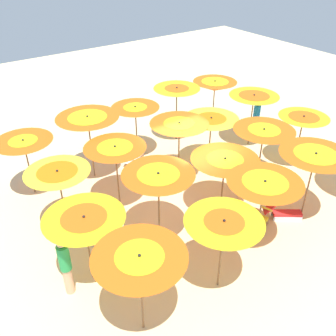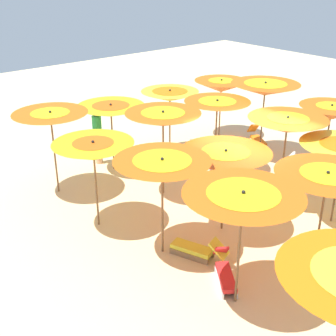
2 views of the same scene
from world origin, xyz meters
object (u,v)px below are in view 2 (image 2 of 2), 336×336
(beach_umbrella_6, at_px, (163,119))
(beach_umbrella_15, at_px, (221,86))
(beach_umbrella_16, at_px, (265,89))
(lounger_3, at_px, (196,249))
(lounger_0, at_px, (257,139))
(beach_umbrella_17, at_px, (331,113))
(beach_umbrella_5, at_px, (111,111))
(beach_umbrella_11, at_px, (217,106))
(beach_umbrella_3, at_px, (243,201))
(lounger_4, at_px, (304,165))
(beach_umbrella_2, at_px, (162,168))
(lounger_1, at_px, (197,155))
(beachgoer_0, at_px, (97,135))
(beach_umbrella_7, at_px, (225,158))
(beach_umbrella_1, at_px, (94,151))
(beach_umbrella_10, at_px, (170,96))
(beach_umbrella_0, at_px, (51,119))
(beach_umbrella_8, at_px, (327,182))
(beach_umbrella_12, at_px, (287,125))
(lounger_2, at_px, (225,274))

(beach_umbrella_6, height_order, beach_umbrella_15, beach_umbrella_6)
(beach_umbrella_6, bearing_deg, beach_umbrella_16, -178.92)
(lounger_3, bearing_deg, lounger_0, -81.37)
(beach_umbrella_17, relative_size, lounger_0, 1.66)
(beach_umbrella_5, distance_m, beach_umbrella_17, 6.64)
(beach_umbrella_11, bearing_deg, beach_umbrella_6, 3.94)
(beach_umbrella_6, relative_size, beach_umbrella_17, 1.11)
(beach_umbrella_11, relative_size, beach_umbrella_16, 0.92)
(beach_umbrella_3, height_order, beach_umbrella_17, beach_umbrella_3)
(beach_umbrella_3, relative_size, lounger_4, 2.11)
(beach_umbrella_2, relative_size, lounger_1, 1.87)
(beach_umbrella_17, bearing_deg, beach_umbrella_2, 1.06)
(beachgoer_0, bearing_deg, beach_umbrella_7, 25.95)
(beach_umbrella_1, relative_size, beach_umbrella_11, 0.98)
(beach_umbrella_7, distance_m, beach_umbrella_10, 5.03)
(beach_umbrella_17, height_order, lounger_1, beach_umbrella_17)
(beach_umbrella_11, distance_m, lounger_1, 2.12)
(beach_umbrella_15, distance_m, lounger_1, 3.15)
(beach_umbrella_0, bearing_deg, beach_umbrella_8, 112.04)
(beach_umbrella_10, bearing_deg, beach_umbrella_2, 48.47)
(beach_umbrella_5, height_order, beach_umbrella_12, beach_umbrella_12)
(beach_umbrella_6, relative_size, beach_umbrella_11, 1.06)
(beach_umbrella_5, bearing_deg, beach_umbrella_1, 49.93)
(beach_umbrella_2, xyz_separation_m, lounger_2, (-0.31, 1.68, -1.92))
(beach_umbrella_17, distance_m, beachgoer_0, 7.27)
(beach_umbrella_15, distance_m, lounger_4, 4.39)
(beach_umbrella_1, bearing_deg, beach_umbrella_8, 122.25)
(beach_umbrella_7, xyz_separation_m, beach_umbrella_17, (-4.86, -0.30, 0.05))
(beach_umbrella_17, height_order, lounger_4, beach_umbrella_17)
(lounger_2, bearing_deg, beach_umbrella_6, -166.14)
(beach_umbrella_3, distance_m, beachgoer_0, 7.76)
(beach_umbrella_6, xyz_separation_m, beach_umbrella_12, (-2.24, 2.39, -0.03))
(beach_umbrella_17, bearing_deg, beach_umbrella_12, 6.02)
(beach_umbrella_3, relative_size, beach_umbrella_17, 1.10)
(beach_umbrella_16, bearing_deg, beachgoer_0, -32.45)
(lounger_2, distance_m, lounger_4, 6.31)
(beach_umbrella_8, height_order, beachgoer_0, beach_umbrella_8)
(beach_umbrella_8, distance_m, lounger_0, 7.38)
(beach_umbrella_6, xyz_separation_m, beach_umbrella_11, (-2.22, -0.15, -0.10))
(beach_umbrella_15, height_order, lounger_0, beach_umbrella_15)
(beach_umbrella_0, relative_size, beachgoer_0, 1.32)
(lounger_2, relative_size, lounger_4, 1.04)
(beach_umbrella_6, relative_size, beach_umbrella_12, 1.01)
(beach_umbrella_11, relative_size, lounger_4, 2.02)
(beach_umbrella_0, bearing_deg, beach_umbrella_16, 163.74)
(beach_umbrella_8, bearing_deg, lounger_4, -142.23)
(beach_umbrella_1, relative_size, beach_umbrella_2, 0.97)
(beach_umbrella_0, bearing_deg, beach_umbrella_17, 149.60)
(lounger_0, height_order, beachgoer_0, beachgoer_0)
(beach_umbrella_16, distance_m, lounger_0, 2.31)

